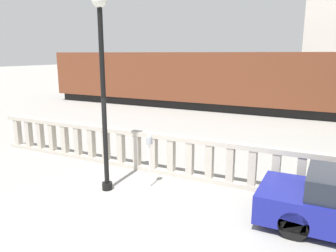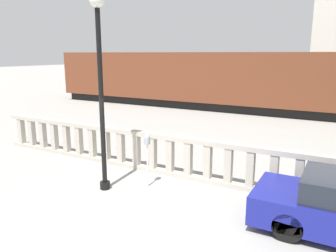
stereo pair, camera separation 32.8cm
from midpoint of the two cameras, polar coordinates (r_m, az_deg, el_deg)
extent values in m
plane|color=gray|center=(7.96, -9.74, -14.79)|extent=(160.00, 160.00, 0.00)
cube|color=#ADA599|center=(10.06, -0.38, -8.19)|extent=(14.08, 0.24, 0.14)
cube|color=#ADA599|center=(9.73, -0.39, -2.03)|extent=(14.08, 0.24, 0.14)
cube|color=#ADA599|center=(14.14, -25.27, -0.96)|extent=(0.20, 0.20, 0.98)
cube|color=#ADA599|center=(13.67, -23.69, -1.24)|extent=(0.20, 0.20, 0.98)
cube|color=#ADA599|center=(13.21, -22.00, -1.54)|extent=(0.20, 0.20, 0.98)
cube|color=#ADA599|center=(12.77, -20.20, -1.86)|extent=(0.20, 0.20, 0.98)
cube|color=#ADA599|center=(12.34, -18.26, -2.20)|extent=(0.20, 0.20, 0.98)
cube|color=#ADA599|center=(11.93, -16.18, -2.56)|extent=(0.20, 0.20, 0.98)
cube|color=#ADA599|center=(11.53, -13.96, -2.94)|extent=(0.20, 0.20, 0.98)
cube|color=#ADA599|center=(11.16, -11.58, -3.35)|extent=(0.20, 0.20, 0.98)
cube|color=#ADA599|center=(10.80, -9.04, -3.77)|extent=(0.20, 0.20, 0.98)
cube|color=#ADA599|center=(10.47, -6.33, -4.22)|extent=(0.20, 0.20, 0.98)
cube|color=#ADA599|center=(10.16, -3.45, -4.68)|extent=(0.20, 0.20, 0.98)
cube|color=#ADA599|center=(9.88, -0.38, -5.16)|extent=(0.20, 0.20, 0.98)
cube|color=#ADA599|center=(9.63, 2.85, -5.65)|extent=(0.20, 0.20, 0.98)
cube|color=#ADA599|center=(9.41, 6.25, -6.14)|extent=(0.20, 0.20, 0.98)
cube|color=#ADA599|center=(9.23, 9.80, -6.64)|extent=(0.20, 0.20, 0.98)
cube|color=#ADA599|center=(9.09, 13.49, -7.12)|extent=(0.20, 0.20, 0.98)
cube|color=#ADA599|center=(8.98, 17.29, -7.58)|extent=(0.20, 0.20, 0.98)
cube|color=#ADA599|center=(8.92, 21.17, -8.03)|extent=(0.20, 0.20, 0.98)
cube|color=#ADA599|center=(8.89, 25.10, -8.43)|extent=(0.20, 0.20, 0.98)
cylinder|color=black|center=(9.24, -11.55, -10.19)|extent=(0.28, 0.28, 0.20)
cylinder|color=black|center=(8.62, -12.23, 4.41)|extent=(0.13, 0.13, 4.51)
sphere|color=silver|center=(8.64, -13.03, 20.67)|extent=(0.38, 0.38, 0.38)
cylinder|color=silver|center=(9.08, -4.25, -6.90)|extent=(0.04, 0.04, 1.23)
cylinder|color=gray|center=(8.87, -4.32, -2.63)|extent=(0.17, 0.17, 0.17)
sphere|color=#B2B7BC|center=(8.84, -4.33, -1.88)|extent=(0.14, 0.14, 0.14)
cylinder|color=black|center=(7.17, 19.78, -15.92)|extent=(0.60, 0.18, 0.60)
cylinder|color=black|center=(8.54, 21.12, -11.32)|extent=(0.60, 0.18, 0.60)
cube|color=black|center=(21.93, 9.52, 3.55)|extent=(25.82, 2.44, 0.55)
cube|color=brown|center=(21.72, 9.70, 8.39)|extent=(26.35, 3.05, 3.16)
cube|color=black|center=(36.87, 20.93, 6.48)|extent=(25.53, 2.48, 0.55)
cube|color=navy|center=(36.76, 21.15, 9.17)|extent=(26.06, 3.10, 2.92)
camera|label=1|loc=(0.16, -90.87, -0.19)|focal=35.00mm
camera|label=2|loc=(0.16, 89.13, 0.19)|focal=35.00mm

